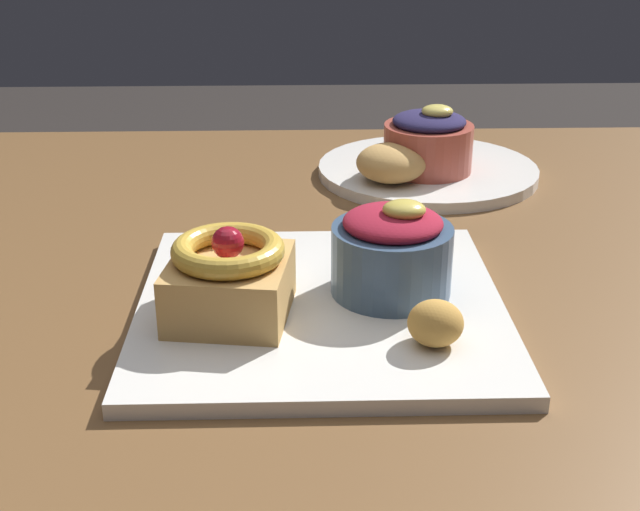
# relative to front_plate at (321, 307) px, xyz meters

# --- Properties ---
(dining_table) EXTENTS (1.28, 0.90, 0.73)m
(dining_table) POSITION_rel_front_plate_xyz_m (0.06, 0.07, -0.10)
(dining_table) COLOR brown
(dining_table) RESTS_ON ground_plane
(front_plate) EXTENTS (0.28, 0.28, 0.01)m
(front_plate) POSITION_rel_front_plate_xyz_m (0.00, 0.00, 0.00)
(front_plate) COLOR white
(front_plate) RESTS_ON dining_table
(cake_slice) EXTENTS (0.10, 0.10, 0.07)m
(cake_slice) POSITION_rel_front_plate_xyz_m (-0.07, -0.02, 0.04)
(cake_slice) COLOR tan
(cake_slice) RESTS_ON front_plate
(berry_ramekin) EXTENTS (0.09, 0.09, 0.08)m
(berry_ramekin) POSITION_rel_front_plate_xyz_m (0.05, 0.01, 0.04)
(berry_ramekin) COLOR #3D5675
(berry_ramekin) RESTS_ON front_plate
(fritter_front) EXTENTS (0.04, 0.04, 0.03)m
(fritter_front) POSITION_rel_front_plate_xyz_m (0.08, 0.10, 0.02)
(fritter_front) COLOR tan
(fritter_front) RESTS_ON front_plate
(fritter_middle) EXTENTS (0.04, 0.04, 0.03)m
(fritter_middle) POSITION_rel_front_plate_xyz_m (0.08, -0.07, 0.02)
(fritter_middle) COLOR gold
(fritter_middle) RESTS_ON front_plate
(back_plate) EXTENTS (0.24, 0.24, 0.01)m
(back_plate) POSITION_rel_front_plate_xyz_m (0.13, 0.33, 0.00)
(back_plate) COLOR white
(back_plate) RESTS_ON dining_table
(back_ramekin) EXTENTS (0.10, 0.10, 0.07)m
(back_ramekin) POSITION_rel_front_plate_xyz_m (0.13, 0.31, 0.04)
(back_ramekin) COLOR #B24C3D
(back_ramekin) RESTS_ON back_plate
(back_pastry) EXTENTS (0.07, 0.07, 0.04)m
(back_pastry) POSITION_rel_front_plate_xyz_m (0.08, 0.28, 0.03)
(back_pastry) COLOR tan
(back_pastry) RESTS_ON back_plate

